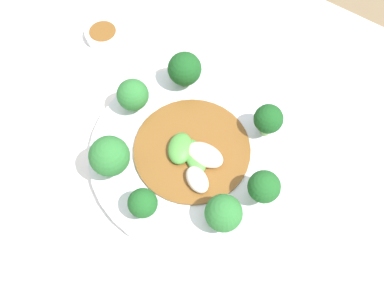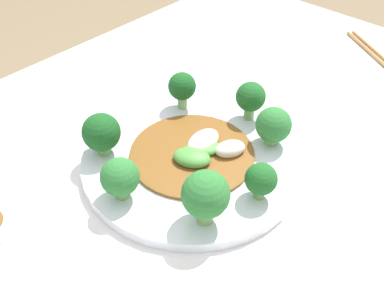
% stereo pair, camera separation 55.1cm
% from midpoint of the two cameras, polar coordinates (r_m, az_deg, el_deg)
% --- Properties ---
extents(ground_plane, '(8.00, 8.00, 0.00)m').
position_cam_midpoint_polar(ground_plane, '(1.27, 12.26, -20.54)').
color(ground_plane, '#7F6B4C').
extents(table, '(1.10, 0.86, 0.71)m').
position_cam_midpoint_polar(table, '(0.93, 16.58, -17.71)').
color(table, silver).
rests_on(table, ground_plane).
extents(plate, '(0.31, 0.31, 0.02)m').
position_cam_midpoint_polar(plate, '(0.60, 23.03, -7.36)').
color(plate, silver).
rests_on(plate, table).
extents(broccoli_northeast, '(0.06, 0.06, 0.07)m').
position_cam_midpoint_polar(broccoli_northeast, '(0.51, 13.66, -9.22)').
color(broccoli_northeast, '#7AAD5B').
rests_on(broccoli_northeast, plate).
extents(broccoli_northwest, '(0.05, 0.05, 0.06)m').
position_cam_midpoint_polar(broccoli_northwest, '(0.56, 30.79, -16.20)').
color(broccoli_northwest, '#7AAD5B').
rests_on(broccoli_northwest, plate).
extents(broccoli_north, '(0.04, 0.04, 0.05)m').
position_cam_midpoint_polar(broccoli_north, '(0.52, 19.50, -16.11)').
color(broccoli_north, '#70A356').
rests_on(broccoli_north, plate).
extents(broccoli_east, '(0.05, 0.05, 0.06)m').
position_cam_midpoint_polar(broccoli_east, '(0.56, 14.63, 1.05)').
color(broccoli_east, '#7AAD5B').
rests_on(broccoli_east, plate).
extents(broccoli_southwest, '(0.04, 0.04, 0.06)m').
position_cam_midpoint_polar(broccoli_southwest, '(0.62, 33.44, -2.57)').
color(broccoli_southwest, '#89B76B').
rests_on(broccoli_southwest, plate).
extents(broccoli_southeast, '(0.05, 0.05, 0.06)m').
position_cam_midpoint_polar(broccoli_southeast, '(0.61, 21.34, 4.99)').
color(broccoli_southeast, '#70A356').
rests_on(broccoli_southeast, plate).
extents(broccoli_west, '(0.05, 0.05, 0.06)m').
position_cam_midpoint_polar(broccoli_west, '(0.59, 34.98, -11.99)').
color(broccoli_west, '#70A356').
rests_on(broccoli_west, plate).
extents(stirfry_center, '(0.18, 0.18, 0.02)m').
position_cam_midpoint_polar(stirfry_center, '(0.58, 23.84, -7.68)').
color(stirfry_center, brown).
rests_on(stirfry_center, plate).
extents(sauce_dish, '(0.06, 0.06, 0.02)m').
position_cam_midpoint_polar(sauce_dish, '(0.67, 6.67, 11.15)').
color(sauce_dish, silver).
rests_on(sauce_dish, table).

